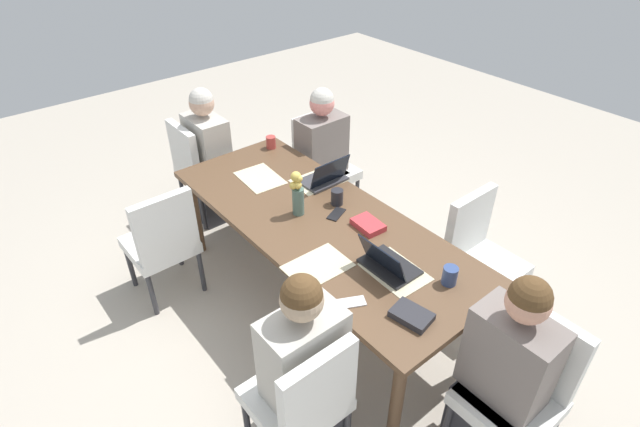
# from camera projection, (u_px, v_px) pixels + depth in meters

# --- Properties ---
(ground_plane) EXTENTS (10.00, 10.00, 0.00)m
(ground_plane) POSITION_uv_depth(u_px,v_px,m) (320.00, 301.00, 3.66)
(ground_plane) COLOR #B2A899
(dining_table) EXTENTS (2.33, 0.92, 0.74)m
(dining_table) POSITION_uv_depth(u_px,v_px,m) (320.00, 229.00, 3.28)
(dining_table) COLOR brown
(dining_table) RESTS_ON ground_plane
(chair_head_right_left_near) EXTENTS (0.44, 0.44, 0.90)m
(chair_head_right_left_near) POSITION_uv_depth(u_px,v_px,m) (199.00, 166.00, 4.28)
(chair_head_right_left_near) COLOR silver
(chair_head_right_left_near) RESTS_ON ground_plane
(person_head_right_left_near) EXTENTS (0.40, 0.36, 1.19)m
(person_head_right_left_near) POSITION_uv_depth(u_px,v_px,m) (210.00, 164.00, 4.26)
(person_head_right_left_near) COLOR #2D2D33
(person_head_right_left_near) RESTS_ON ground_plane
(chair_head_left_left_mid) EXTENTS (0.44, 0.44, 0.90)m
(chair_head_left_left_mid) POSITION_uv_depth(u_px,v_px,m) (520.00, 384.00, 2.50)
(chair_head_left_left_mid) COLOR silver
(chair_head_left_left_mid) RESTS_ON ground_plane
(person_head_left_left_mid) EXTENTS (0.40, 0.36, 1.19)m
(person_head_left_left_mid) POSITION_uv_depth(u_px,v_px,m) (502.00, 380.00, 2.48)
(person_head_left_left_mid) COLOR #2D2D33
(person_head_left_left_mid) RESTS_ON ground_plane
(chair_far_left_far) EXTENTS (0.44, 0.44, 0.90)m
(chair_far_left_far) POSITION_uv_depth(u_px,v_px,m) (304.00, 398.00, 2.43)
(chair_far_left_far) COLOR silver
(chair_far_left_far) RESTS_ON ground_plane
(person_far_left_far) EXTENTS (0.36, 0.40, 1.19)m
(person_far_left_far) POSITION_uv_depth(u_px,v_px,m) (304.00, 378.00, 2.49)
(person_far_left_far) COLOR #2D2D33
(person_far_left_far) RESTS_ON ground_plane
(chair_near_right_near) EXTENTS (0.44, 0.44, 0.90)m
(chair_near_right_near) POSITION_uv_depth(u_px,v_px,m) (322.00, 161.00, 4.36)
(chair_near_right_near) COLOR silver
(chair_near_right_near) RESTS_ON ground_plane
(person_near_right_near) EXTENTS (0.36, 0.40, 1.19)m
(person_near_right_near) POSITION_uv_depth(u_px,v_px,m) (322.00, 163.00, 4.27)
(person_near_right_near) COLOR #2D2D33
(person_near_right_near) RESTS_ON ground_plane
(chair_near_right_mid) EXTENTS (0.44, 0.44, 0.90)m
(chair_near_right_mid) POSITION_uv_depth(u_px,v_px,m) (479.00, 252.00, 3.34)
(chair_near_right_mid) COLOR silver
(chair_near_right_mid) RESTS_ON ground_plane
(chair_far_right_far) EXTENTS (0.44, 0.44, 0.90)m
(chair_far_right_far) POSITION_uv_depth(u_px,v_px,m) (162.00, 240.00, 3.45)
(chair_far_right_far) COLOR silver
(chair_far_right_far) RESTS_ON ground_plane
(flower_vase) EXTENTS (0.09, 0.09, 0.31)m
(flower_vase) POSITION_uv_depth(u_px,v_px,m) (298.00, 193.00, 3.21)
(flower_vase) COLOR #4C6B60
(flower_vase) RESTS_ON dining_table
(placemat_head_right_left_near) EXTENTS (0.38, 0.29, 0.00)m
(placemat_head_right_left_near) POSITION_uv_depth(u_px,v_px,m) (260.00, 178.00, 3.66)
(placemat_head_right_left_near) COLOR beige
(placemat_head_right_left_near) RESTS_ON dining_table
(placemat_head_left_left_mid) EXTENTS (0.37, 0.27, 0.00)m
(placemat_head_left_left_mid) POSITION_uv_depth(u_px,v_px,m) (395.00, 272.00, 2.82)
(placemat_head_left_left_mid) COLOR beige
(placemat_head_left_left_mid) RESTS_ON dining_table
(placemat_far_left_far) EXTENTS (0.27, 0.37, 0.00)m
(placemat_far_left_far) POSITION_uv_depth(u_px,v_px,m) (318.00, 266.00, 2.86)
(placemat_far_left_far) COLOR beige
(placemat_far_left_far) RESTS_ON dining_table
(placemat_near_right_near) EXTENTS (0.28, 0.37, 0.00)m
(placemat_near_right_near) POSITION_uv_depth(u_px,v_px,m) (318.00, 180.00, 3.63)
(placemat_near_right_near) COLOR beige
(placemat_near_right_near) RESTS_ON dining_table
(laptop_near_right_near) EXTENTS (0.22, 0.32, 0.21)m
(laptop_near_right_near) POSITION_uv_depth(u_px,v_px,m) (325.00, 177.00, 3.59)
(laptop_near_right_near) COLOR #38383D
(laptop_near_right_near) RESTS_ON dining_table
(laptop_head_left_left_mid) EXTENTS (0.32, 0.22, 0.20)m
(laptop_head_left_left_mid) POSITION_uv_depth(u_px,v_px,m) (387.00, 264.00, 2.82)
(laptop_head_left_left_mid) COLOR black
(laptop_head_left_left_mid) RESTS_ON dining_table
(coffee_mug_near_left) EXTENTS (0.08, 0.08, 0.10)m
(coffee_mug_near_left) POSITION_uv_depth(u_px,v_px,m) (271.00, 142.00, 4.02)
(coffee_mug_near_left) COLOR #AD3D38
(coffee_mug_near_left) RESTS_ON dining_table
(coffee_mug_near_right) EXTENTS (0.08, 0.08, 0.11)m
(coffee_mug_near_right) POSITION_uv_depth(u_px,v_px,m) (450.00, 276.00, 2.72)
(coffee_mug_near_right) COLOR #33477A
(coffee_mug_near_right) RESTS_ON dining_table
(coffee_mug_centre_left) EXTENTS (0.08, 0.08, 0.11)m
(coffee_mug_centre_left) POSITION_uv_depth(u_px,v_px,m) (337.00, 197.00, 3.36)
(coffee_mug_centre_left) COLOR #232328
(coffee_mug_centre_left) RESTS_ON dining_table
(book_red_cover) EXTENTS (0.21, 0.15, 0.04)m
(book_red_cover) POSITION_uv_depth(u_px,v_px,m) (368.00, 225.00, 3.16)
(book_red_cover) COLOR #B73338
(book_red_cover) RESTS_ON dining_table
(book_blue_cover) EXTENTS (0.22, 0.17, 0.04)m
(book_blue_cover) POSITION_uv_depth(u_px,v_px,m) (412.00, 315.00, 2.53)
(book_blue_cover) COLOR #28282D
(book_blue_cover) RESTS_ON dining_table
(phone_black) EXTENTS (0.12, 0.17, 0.01)m
(phone_black) POSITION_uv_depth(u_px,v_px,m) (336.00, 214.00, 3.28)
(phone_black) COLOR black
(phone_black) RESTS_ON dining_table
(phone_silver) EXTENTS (0.13, 0.17, 0.01)m
(phone_silver) POSITION_uv_depth(u_px,v_px,m) (351.00, 302.00, 2.62)
(phone_silver) COLOR silver
(phone_silver) RESTS_ON dining_table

